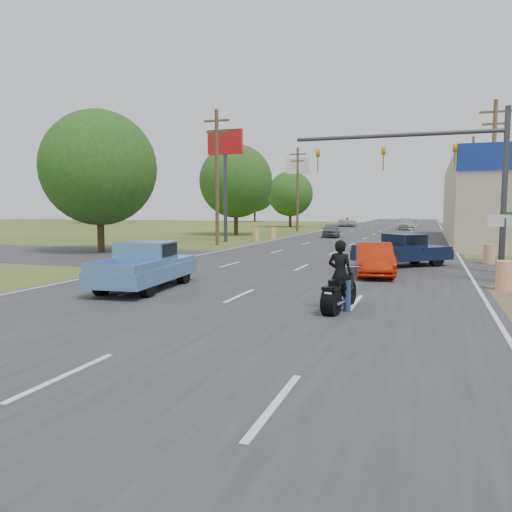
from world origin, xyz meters
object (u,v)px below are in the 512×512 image
at_px(distant_car_silver, 406,224).
at_px(rider, 340,278).
at_px(blue_pickup, 147,265).
at_px(distant_car_white, 347,222).
at_px(navy_pickup, 404,250).
at_px(motorcycle, 339,293).
at_px(distant_car_grey, 331,230).
at_px(red_convertible, 374,259).

bearing_deg(distant_car_silver, rider, -92.74).
bearing_deg(rider, blue_pickup, -3.40).
height_order(distant_car_silver, distant_car_white, distant_car_white).
bearing_deg(navy_pickup, blue_pickup, -82.20).
bearing_deg(motorcycle, rider, 90.00).
xyz_separation_m(blue_pickup, distant_car_grey, (0.25, 32.64, -0.14)).
distance_m(blue_pickup, navy_pickup, 12.67).
distance_m(red_convertible, distant_car_silver, 47.17).
xyz_separation_m(navy_pickup, distant_car_white, (-10.82, 52.25, -0.03)).
relative_size(rider, distant_car_silver, 0.36).
bearing_deg(blue_pickup, navy_pickup, 45.14).
xyz_separation_m(navy_pickup, distant_car_grey, (-7.77, 22.84, -0.10)).
bearing_deg(motorcycle, blue_pickup, 176.11).
xyz_separation_m(rider, navy_pickup, (1.12, 11.42, -0.13)).
relative_size(navy_pickup, distant_car_silver, 0.93).
relative_size(blue_pickup, distant_car_white, 0.93).
relative_size(red_convertible, distant_car_silver, 0.81).
bearing_deg(distant_car_grey, blue_pickup, -98.10).
distance_m(navy_pickup, distant_car_grey, 24.13).
bearing_deg(blue_pickup, rider, -18.76).
height_order(rider, distant_car_grey, rider).
distance_m(red_convertible, motorcycle, 7.66).
relative_size(navy_pickup, distant_car_white, 0.85).
bearing_deg(navy_pickup, distant_car_grey, 155.91).
distance_m(navy_pickup, distant_car_silver, 43.38).
relative_size(motorcycle, distant_car_grey, 0.57).
bearing_deg(distant_car_white, blue_pickup, 87.12).
bearing_deg(distant_car_grey, red_convertible, -83.43).
bearing_deg(distant_car_white, navy_pickup, 96.24).
distance_m(rider, distant_car_white, 64.41).
height_order(motorcycle, rider, rider).
bearing_deg(distant_car_grey, navy_pickup, -78.86).
distance_m(rider, distant_car_grey, 34.90).
bearing_deg(distant_car_grey, distant_car_silver, 66.18).
bearing_deg(distant_car_white, rider, 93.21).
height_order(red_convertible, motorcycle, red_convertible).
xyz_separation_m(distant_car_silver, distant_car_white, (-8.99, 8.91, 0.03)).
bearing_deg(rider, distant_car_white, -71.52).
distance_m(red_convertible, navy_pickup, 3.96).
bearing_deg(motorcycle, distant_car_silver, 100.55).
bearing_deg(blue_pickup, red_convertible, 34.87).
bearing_deg(distant_car_silver, navy_pickup, -91.06).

